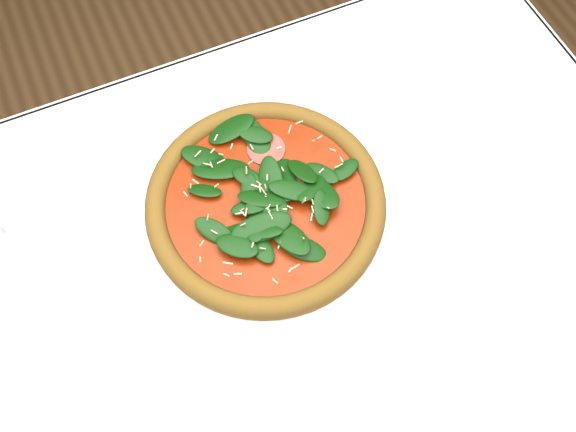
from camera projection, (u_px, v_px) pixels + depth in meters
name	position (u px, v px, depth m)	size (l,w,h in m)	color
ground	(279.00, 385.00, 1.55)	(6.00, 6.00, 0.00)	brown
dining_table	(274.00, 296.00, 0.97)	(1.21, 0.81, 0.75)	white
plate	(266.00, 208.00, 0.92)	(0.39, 0.39, 0.02)	silver
pizza	(266.00, 201.00, 0.90)	(0.42, 0.42, 0.04)	olive
saucer_far	(420.00, 77.00, 1.02)	(0.14, 0.14, 0.01)	silver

